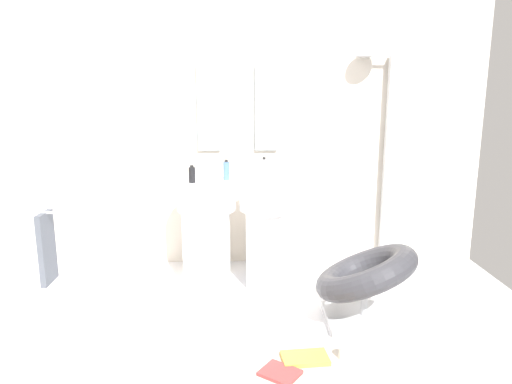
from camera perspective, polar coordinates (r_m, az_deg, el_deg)
name	(u,v)px	position (r m, az deg, el deg)	size (l,w,h in m)	color
ground_plane	(236,345)	(3.41, -2.40, -18.21)	(4.80, 3.60, 0.04)	silver
rear_partition	(238,134)	(4.61, -2.24, 7.10)	(4.80, 0.10, 2.60)	beige
pedestal_sink_left	(207,225)	(4.23, -5.98, -4.03)	(0.52, 0.52, 1.05)	white
pedestal_sink_right	(268,225)	(4.22, 1.50, -4.00)	(0.52, 0.52, 1.05)	white
vanity_mirror_left	(209,109)	(4.54, -5.81, 10.11)	(0.22, 0.03, 0.80)	#8C9EA8
vanity_mirror_right	(266,109)	(4.53, 1.26, 10.16)	(0.22, 0.03, 0.80)	#8C9EA8
shower_column	(390,157)	(4.73, 16.07, 4.09)	(0.49, 0.24, 2.05)	#B7BABF
lounge_chair	(365,279)	(3.60, 13.22, -10.26)	(1.05, 1.05, 0.65)	#B7BABF
towel_rack	(43,251)	(3.55, -24.59, -6.55)	(0.37, 0.22, 0.95)	#B7BABF
area_rug	(324,363)	(3.20, 8.33, -19.95)	(1.25, 0.63, 0.01)	beige
magazine_red	(280,373)	(3.05, 2.94, -21.20)	(0.23, 0.18, 0.02)	#B73838
magazine_ochre	(305,358)	(3.20, 6.01, -19.52)	(0.30, 0.18, 0.03)	gold
coffee_mug	(345,353)	(3.23, 10.84, -18.73)	(0.08, 0.08, 0.08)	white
soap_bottle_black	(192,175)	(3.98, -7.83, 2.12)	(0.06, 0.06, 0.15)	black
soap_bottle_grey	(264,167)	(4.27, 0.99, 3.04)	(0.05, 0.05, 0.17)	#99999E
soap_bottle_blue	(226,171)	(4.06, -3.65, 2.61)	(0.05, 0.05, 0.18)	#4C72B7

